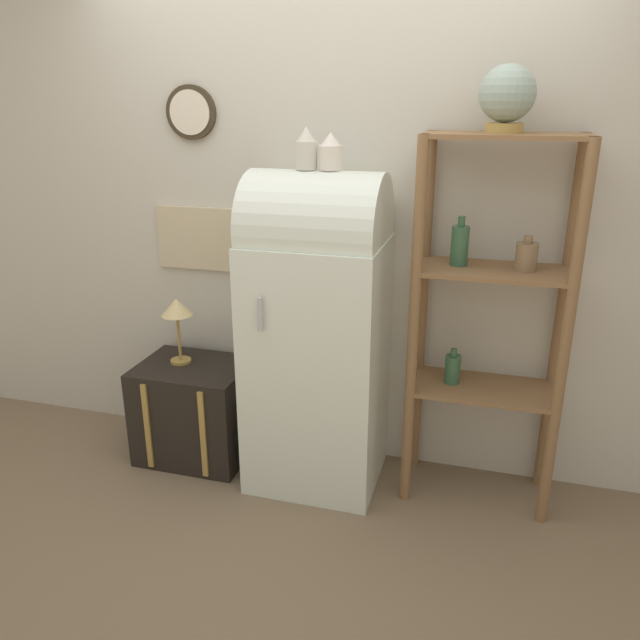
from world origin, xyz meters
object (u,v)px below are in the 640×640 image
at_px(desk_lamp, 177,312).
at_px(suitcase_trunk, 195,410).
at_px(globe, 507,96).
at_px(vase_left, 306,149).
at_px(refrigerator, 317,329).
at_px(vase_center, 331,153).

bearing_deg(desk_lamp, suitcase_trunk, -17.61).
distance_m(suitcase_trunk, globe, 2.20).
xyz_separation_m(suitcase_trunk, globe, (1.49, 0.06, 1.62)).
distance_m(suitcase_trunk, vase_left, 1.54).
bearing_deg(refrigerator, desk_lamp, 177.32).
relative_size(suitcase_trunk, globe, 2.15).
height_order(vase_center, desk_lamp, vase_center).
xyz_separation_m(suitcase_trunk, vase_left, (0.65, -0.01, 1.40)).
bearing_deg(vase_center, desk_lamp, 178.25).
xyz_separation_m(refrigerator, suitcase_trunk, (-0.70, 0.01, -0.55)).
xyz_separation_m(vase_left, vase_center, (0.11, 0.01, -0.01)).
height_order(globe, vase_left, globe).
xyz_separation_m(refrigerator, vase_center, (0.06, 0.01, 0.83)).
height_order(refrigerator, vase_center, vase_center).
bearing_deg(desk_lamp, globe, 1.17).
height_order(globe, desk_lamp, globe).
distance_m(globe, vase_left, 0.87).
distance_m(suitcase_trunk, desk_lamp, 0.56).
relative_size(vase_left, vase_center, 1.16).
distance_m(vase_left, vase_center, 0.11).
bearing_deg(globe, vase_left, -175.62).
distance_m(refrigerator, suitcase_trunk, 0.89).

